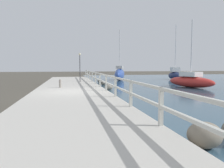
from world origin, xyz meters
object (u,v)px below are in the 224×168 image
at_px(mooring_bollard, 60,83).
at_px(sailboat_blue, 120,74).
at_px(dock_lamp, 80,62).
at_px(sailboat_navy, 175,75).
at_px(sailboat_red, 191,81).

distance_m(mooring_bollard, sailboat_blue, 13.53).
bearing_deg(dock_lamp, sailboat_navy, 24.03).
xyz_separation_m(dock_lamp, sailboat_blue, (5.37, 6.17, -1.35)).
height_order(mooring_bollard, dock_lamp, dock_lamp).
xyz_separation_m(dock_lamp, sailboat_red, (9.08, -4.29, -1.61)).
distance_m(sailboat_navy, sailboat_blue, 7.48).
bearing_deg(mooring_bollard, dock_lamp, 72.84).
distance_m(sailboat_blue, sailboat_red, 11.10).
distance_m(mooring_bollard, sailboat_navy, 18.26).
bearing_deg(sailboat_red, sailboat_blue, 90.71).
distance_m(dock_lamp, sailboat_red, 10.17).
relative_size(sailboat_navy, sailboat_blue, 1.12).
height_order(mooring_bollard, sailboat_red, sailboat_red).
bearing_deg(sailboat_blue, sailboat_navy, 15.10).
bearing_deg(sailboat_navy, sailboat_red, -102.50).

